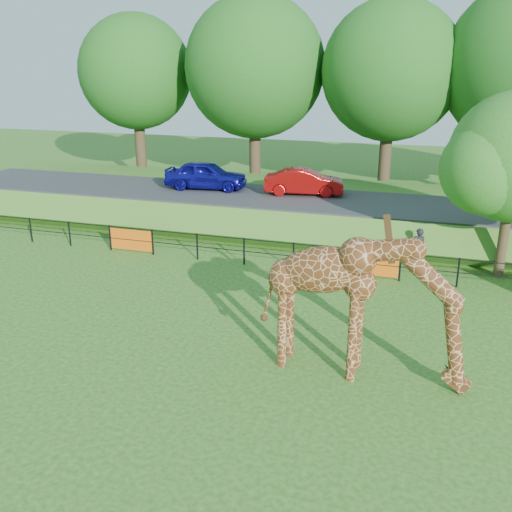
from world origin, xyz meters
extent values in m
plane|color=#215A16|center=(0.00, 0.00, 0.00)|extent=(90.00, 90.00, 0.00)
cube|color=#215A16|center=(0.00, 15.50, 0.65)|extent=(40.00, 9.00, 1.30)
cube|color=#2E2F31|center=(0.00, 14.00, 1.36)|extent=(40.00, 5.00, 0.12)
imported|color=#15139A|center=(-6.27, 14.59, 2.13)|extent=(4.34, 2.13, 1.42)
imported|color=#A30C0B|center=(-1.18, 14.79, 2.05)|extent=(4.01, 1.95, 1.27)
imported|color=black|center=(4.53, 9.76, 0.79)|extent=(0.66, 0.54, 1.57)
cylinder|color=#362818|center=(7.50, 9.60, 1.60)|extent=(0.36, 0.36, 3.20)
sphere|color=#1C601A|center=(6.58, 8.91, 4.12)|extent=(3.22, 3.22, 3.22)
cylinder|color=#362818|center=(-14.00, 22.00, 2.50)|extent=(0.70, 0.70, 5.00)
sphere|color=#175516|center=(-14.00, 22.00, 6.98)|extent=(7.20, 7.20, 7.20)
cylinder|color=#362818|center=(-6.00, 22.00, 2.50)|extent=(0.70, 0.70, 5.00)
sphere|color=#175516|center=(-6.00, 22.00, 7.31)|extent=(8.40, 8.40, 8.40)
cylinder|color=#362818|center=(2.00, 22.00, 2.50)|extent=(0.70, 0.70, 5.00)
sphere|color=#175516|center=(2.00, 22.00, 7.14)|extent=(7.80, 7.80, 7.80)
camera|label=1|loc=(4.86, -12.15, 7.65)|focal=40.00mm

